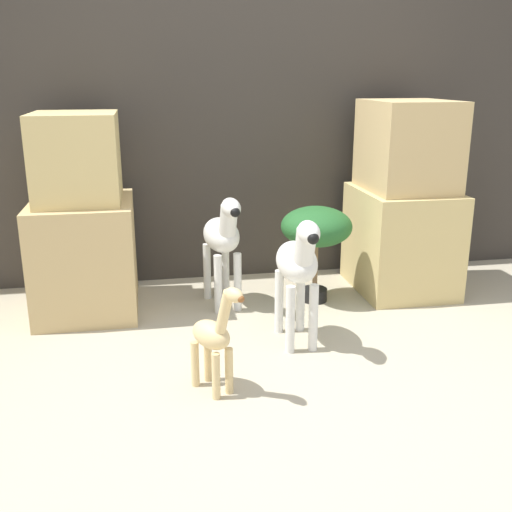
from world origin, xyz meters
The scene contains 8 objects.
ground_plane centered at (0.00, 0.00, 0.00)m, with size 14.00×14.00×0.00m, color #B2A88E.
wall_back centered at (0.00, 1.66, 1.10)m, with size 6.40×0.08×2.20m.
rock_pillar_left centered at (-0.98, 1.17, 0.51)m, with size 0.56×0.68×1.14m.
rock_pillar_right centered at (0.98, 1.17, 0.55)m, with size 0.56×0.68×1.19m.
zebra_right centered at (0.12, 0.47, 0.43)m, with size 0.20×0.49×0.69m.
zebra_left centered at (-0.18, 1.07, 0.43)m, with size 0.25×0.50×0.69m.
giraffe_figurine centered at (-0.36, 0.07, 0.26)m, with size 0.24×0.32×0.52m.
potted_palm_front centered at (0.38, 1.05, 0.45)m, with size 0.43×0.43×0.59m.
Camera 1 is at (-0.61, -2.28, 1.34)m, focal length 42.00 mm.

